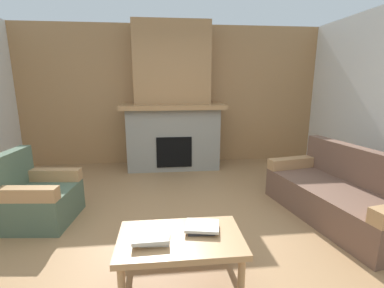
% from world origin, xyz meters
% --- Properties ---
extents(ground, '(9.00, 9.00, 0.00)m').
position_xyz_m(ground, '(0.00, 0.00, 0.00)').
color(ground, '#9E754C').
extents(wall_back_wood_panel, '(6.00, 0.12, 2.70)m').
position_xyz_m(wall_back_wood_panel, '(0.00, 3.00, 1.35)').
color(wall_back_wood_panel, '#A87A4C').
rests_on(wall_back_wood_panel, ground).
extents(fireplace, '(1.90, 0.82, 2.70)m').
position_xyz_m(fireplace, '(0.00, 2.62, 1.16)').
color(fireplace, gray).
rests_on(fireplace, ground).
extents(couch, '(1.16, 1.92, 0.85)m').
position_xyz_m(couch, '(1.94, 0.29, 0.29)').
color(couch, brown).
rests_on(couch, ground).
extents(armchair, '(0.83, 0.83, 0.85)m').
position_xyz_m(armchair, '(-1.71, 0.59, 0.29)').
color(armchair, '#4C604C').
rests_on(armchair, ground).
extents(coffee_table, '(1.00, 0.60, 0.43)m').
position_xyz_m(coffee_table, '(-0.07, -0.64, 0.38)').
color(coffee_table, tan).
rests_on(coffee_table, ground).
extents(book_stack_near_edge, '(0.29, 0.22, 0.06)m').
position_xyz_m(book_stack_near_edge, '(-0.29, -0.68, 0.46)').
color(book_stack_near_edge, beige).
rests_on(book_stack_near_edge, coffee_table).
extents(book_stack_center, '(0.31, 0.26, 0.05)m').
position_xyz_m(book_stack_center, '(0.11, -0.56, 0.46)').
color(book_stack_center, '#2D2D33').
rests_on(book_stack_center, coffee_table).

